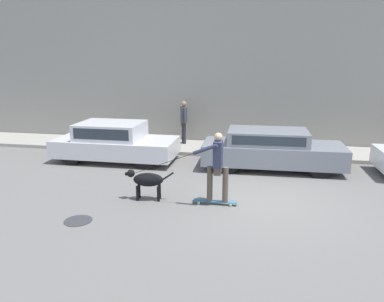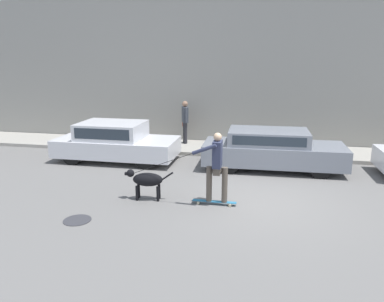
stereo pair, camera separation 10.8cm
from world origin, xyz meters
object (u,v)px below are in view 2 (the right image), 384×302
Objects in this scene: parked_car_0 at (116,142)px; pedestrian_with_bag at (185,120)px; dog at (147,180)px; skateboarder at (217,164)px; parked_car_1 at (272,150)px.

parked_car_0 is 2.44× the size of pedestrian_with_bag.
parked_car_0 is at bearing -62.60° from dog.
skateboarder is 6.21m from pedestrian_with_bag.
parked_car_1 is 2.63× the size of pedestrian_with_bag.
pedestrian_with_bag is at bearing 141.50° from parked_car_1.
parked_car_1 is at bearing 0.05° from parked_car_0.
parked_car_0 reaches higher than dog.
parked_car_1 is 3.58m from skateboarder.
parked_car_1 is 1.67× the size of skateboarder.
parked_car_0 reaches higher than parked_car_1.
parked_car_0 is 5.25m from parked_car_1.
skateboarder is at bearing 173.98° from dog.
parked_car_1 is at bearing -111.78° from skateboarder.
skateboarder is (-1.32, -3.30, 0.38)m from parked_car_1.
parked_car_1 is 4.25m from pedestrian_with_bag.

